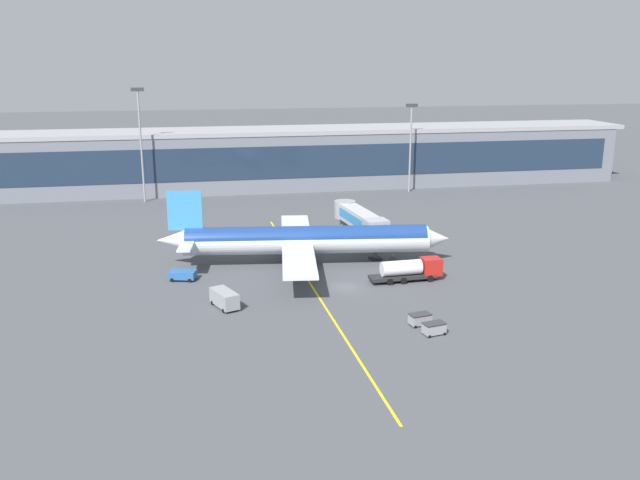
{
  "coord_description": "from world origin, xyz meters",
  "views": [
    {
      "loc": [
        -21.11,
        -89.58,
        31.95
      ],
      "look_at": [
        -1.78,
        9.93,
        4.5
      ],
      "focal_mm": 37.94,
      "sensor_mm": 36.0,
      "label": 1
    }
  ],
  "objects_px": {
    "fuel_tanker": "(410,269)",
    "crew_van": "(225,298)",
    "main_airliner": "(305,240)",
    "baggage_cart_0": "(434,328)",
    "pushback_tug": "(183,274)",
    "baggage_cart_1": "(420,319)"
  },
  "relations": [
    {
      "from": "fuel_tanker",
      "to": "baggage_cart_0",
      "type": "bearing_deg",
      "value": -100.3
    },
    {
      "from": "main_airliner",
      "to": "pushback_tug",
      "type": "xyz_separation_m",
      "value": [
        -19.02,
        -4.15,
        -3.26
      ]
    },
    {
      "from": "main_airliner",
      "to": "pushback_tug",
      "type": "height_order",
      "value": "main_airliner"
    },
    {
      "from": "fuel_tanker",
      "to": "baggage_cart_1",
      "type": "height_order",
      "value": "fuel_tanker"
    },
    {
      "from": "main_airliner",
      "to": "fuel_tanker",
      "type": "bearing_deg",
      "value": -38.05
    },
    {
      "from": "main_airliner",
      "to": "baggage_cart_1",
      "type": "bearing_deg",
      "value": -70.67
    },
    {
      "from": "fuel_tanker",
      "to": "baggage_cart_0",
      "type": "distance_m",
      "value": 20.12
    },
    {
      "from": "baggage_cart_1",
      "to": "main_airliner",
      "type": "bearing_deg",
      "value": 109.33
    },
    {
      "from": "main_airliner",
      "to": "pushback_tug",
      "type": "distance_m",
      "value": 19.74
    },
    {
      "from": "fuel_tanker",
      "to": "pushback_tug",
      "type": "relative_size",
      "value": 2.55
    },
    {
      "from": "crew_van",
      "to": "pushback_tug",
      "type": "height_order",
      "value": "crew_van"
    },
    {
      "from": "pushback_tug",
      "to": "baggage_cart_0",
      "type": "relative_size",
      "value": 1.47
    },
    {
      "from": "main_airliner",
      "to": "fuel_tanker",
      "type": "relative_size",
      "value": 4.25
    },
    {
      "from": "fuel_tanker",
      "to": "crew_van",
      "type": "bearing_deg",
      "value": -167.63
    },
    {
      "from": "pushback_tug",
      "to": "baggage_cart_0",
      "type": "xyz_separation_m",
      "value": [
        29.35,
        -26.51,
        -0.07
      ]
    },
    {
      "from": "baggage_cart_0",
      "to": "main_airliner",
      "type": "bearing_deg",
      "value": 108.61
    },
    {
      "from": "main_airliner",
      "to": "baggage_cart_0",
      "type": "height_order",
      "value": "main_airliner"
    },
    {
      "from": "fuel_tanker",
      "to": "baggage_cart_0",
      "type": "relative_size",
      "value": 3.75
    },
    {
      "from": "crew_van",
      "to": "pushback_tug",
      "type": "distance_m",
      "value": 13.89
    },
    {
      "from": "main_airliner",
      "to": "baggage_cart_0",
      "type": "bearing_deg",
      "value": -71.39
    },
    {
      "from": "crew_van",
      "to": "baggage_cart_0",
      "type": "relative_size",
      "value": 1.86
    },
    {
      "from": "fuel_tanker",
      "to": "baggage_cart_0",
      "type": "xyz_separation_m",
      "value": [
        -3.59,
        -19.77,
        -0.96
      ]
    }
  ]
}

